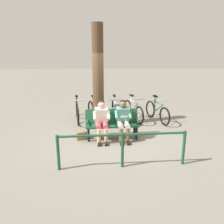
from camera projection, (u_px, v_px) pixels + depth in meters
The scene contains 13 objects.
ground_plane at pixel (114, 137), 7.40m from camera, with size 40.00×40.00×0.00m, color slate.
bench at pixel (112, 122), 7.23m from camera, with size 1.63×0.60×0.87m.
person_reading at pixel (123, 118), 7.06m from camera, with size 0.51×0.79×1.20m.
person_companion at pixel (102, 119), 7.00m from camera, with size 0.51×0.79×1.20m.
handbag at pixel (82, 136), 7.17m from camera, with size 0.30×0.14×0.24m, color olive.
tree_trunk at pixel (98, 77), 7.90m from camera, with size 0.37×0.37×3.44m, color #4C3823.
litter_bin at pixel (119, 116), 8.16m from camera, with size 0.34×0.34×0.77m.
bicycle_blue at pixel (157, 112), 8.79m from camera, with size 0.67×1.60×0.94m.
bicycle_silver at pixel (133, 111), 8.94m from camera, with size 0.67×1.61×0.94m.
bicycle_green at pixel (115, 111), 8.89m from camera, with size 0.48×1.68×0.94m.
bicycle_orange at pixel (95, 112), 8.80m from camera, with size 0.69×1.60×0.94m.
bicycle_black at pixel (77, 112), 8.82m from camera, with size 0.48×1.67×0.94m.
railing_fence at pixel (122, 144), 5.46m from camera, with size 3.00×0.28×0.85m.
Camera 1 is at (0.22, 6.88, 2.82)m, focal length 38.14 mm.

